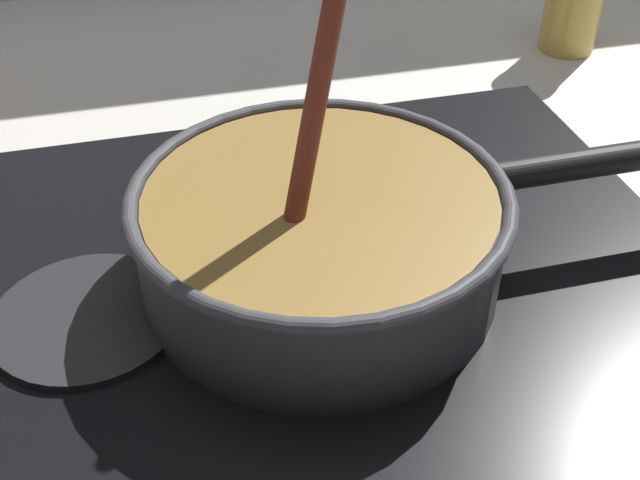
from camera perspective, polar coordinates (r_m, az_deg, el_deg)
The scene contains 5 objects.
ground at distance 0.51m, azimuth 2.38°, elevation -15.84°, with size 2.40×1.60×0.04m, color beige.
hob_plate at distance 0.58m, azimuth -0.00°, elevation -3.35°, with size 0.56×0.48×0.01m, color black.
burner_ring at distance 0.57m, azimuth -0.00°, elevation -2.60°, with size 0.18×0.18×0.01m, color #592D0C.
spare_burner at distance 0.57m, azimuth -16.17°, elevation -5.27°, with size 0.13×0.13×0.01m, color #262628.
cooking_pan at distance 0.55m, azimuth 0.19°, elevation 0.49°, with size 0.42×0.26×0.28m.
Camera 1 is at (-0.10, -0.28, 0.39)m, focal length 45.14 mm.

